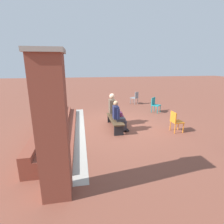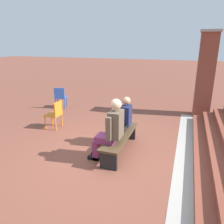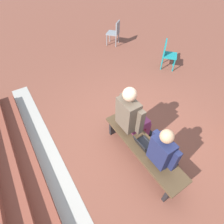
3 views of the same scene
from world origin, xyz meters
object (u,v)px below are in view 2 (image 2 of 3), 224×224
at_px(plastic_chair_foreground, 60,96).
at_px(person_adult, 111,129).
at_px(person_student, 122,119).
at_px(laptop, 121,133).
at_px(plastic_chair_far_right, 55,113).
at_px(bench, 120,138).

bearing_deg(plastic_chair_foreground, person_adult, 45.66).
relative_size(person_student, plastic_chair_foreground, 1.53).
bearing_deg(laptop, person_adult, -10.62).
bearing_deg(plastic_chair_far_right, person_student, 78.72).
bearing_deg(laptop, plastic_chair_foreground, -129.28).
height_order(bench, plastic_chair_far_right, plastic_chair_far_right).
distance_m(person_student, laptop, 0.43).
relative_size(person_adult, plastic_chair_foreground, 1.71).
bearing_deg(laptop, person_student, -168.64).
bearing_deg(person_adult, laptop, 169.38).
bearing_deg(plastic_chair_far_right, plastic_chair_foreground, -151.97).
xyz_separation_m(person_student, plastic_chair_far_right, (-0.45, -2.26, -0.21)).
bearing_deg(person_adult, plastic_chair_far_right, -119.64).
xyz_separation_m(bench, person_student, (-0.39, -0.06, 0.34)).
height_order(person_student, laptop, person_student).
xyz_separation_m(laptop, plastic_chair_far_right, (-0.83, -2.33, -0.02)).
bearing_deg(bench, person_student, -170.62).
bearing_deg(person_adult, person_student, 179.39).
xyz_separation_m(person_student, person_adult, (0.83, -0.01, 0.06)).
relative_size(person_adult, plastic_chair_far_right, 1.71).
bearing_deg(bench, plastic_chair_far_right, -109.82).
relative_size(person_student, person_adult, 0.90).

